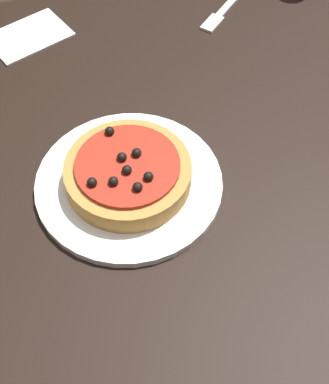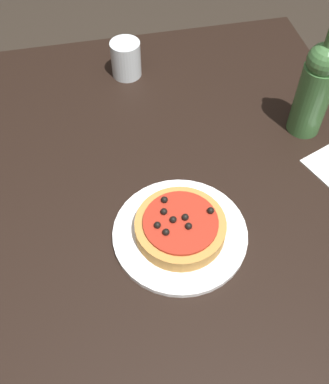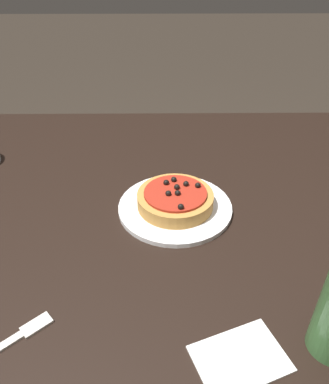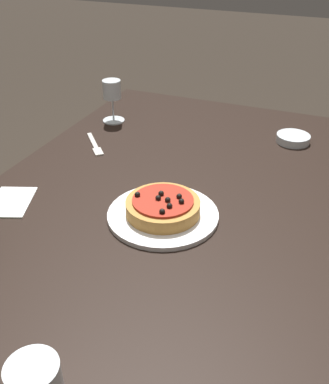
{
  "view_description": "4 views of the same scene",
  "coord_description": "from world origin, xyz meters",
  "px_view_note": "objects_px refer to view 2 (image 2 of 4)",
  "views": [
    {
      "loc": [
        -0.14,
        -0.43,
        1.39
      ],
      "look_at": [
        -0.01,
        -0.01,
        0.78
      ],
      "focal_mm": 50.0,
      "sensor_mm": 36.0,
      "label": 1
    },
    {
      "loc": [
        0.42,
        -0.1,
        1.54
      ],
      "look_at": [
        -0.11,
        0.01,
        0.84
      ],
      "focal_mm": 42.0,
      "sensor_mm": 36.0,
      "label": 2
    },
    {
      "loc": [
        -0.02,
        0.76,
        1.32
      ],
      "look_at": [
        -0.03,
        -0.0,
        0.78
      ],
      "focal_mm": 35.0,
      "sensor_mm": 36.0,
      "label": 3
    },
    {
      "loc": [
        -0.9,
        -0.32,
        1.39
      ],
      "look_at": [
        0.0,
        0.05,
        0.79
      ],
      "focal_mm": 42.0,
      "sensor_mm": 36.0,
      "label": 4
    }
  ],
  "objects_px": {
    "wine_bottle": "(316,87)",
    "water_cup": "(126,59)",
    "dinner_plate": "(180,234)",
    "pizza": "(180,227)",
    "dining_table": "(169,278)"
  },
  "relations": [
    {
      "from": "pizza",
      "to": "water_cup",
      "type": "xyz_separation_m",
      "value": [
        -0.54,
        -0.02,
        0.02
      ]
    },
    {
      "from": "wine_bottle",
      "to": "dinner_plate",
      "type": "bearing_deg",
      "value": -56.61
    },
    {
      "from": "dining_table",
      "to": "dinner_plate",
      "type": "distance_m",
      "value": 0.1
    },
    {
      "from": "dinner_plate",
      "to": "wine_bottle",
      "type": "distance_m",
      "value": 0.46
    },
    {
      "from": "pizza",
      "to": "water_cup",
      "type": "bearing_deg",
      "value": -177.48
    },
    {
      "from": "pizza",
      "to": "wine_bottle",
      "type": "relative_size",
      "value": 0.64
    },
    {
      "from": "wine_bottle",
      "to": "water_cup",
      "type": "xyz_separation_m",
      "value": [
        -0.3,
        -0.39,
        -0.08
      ]
    },
    {
      "from": "dinner_plate",
      "to": "pizza",
      "type": "distance_m",
      "value": 0.03
    },
    {
      "from": "dinner_plate",
      "to": "water_cup",
      "type": "bearing_deg",
      "value": -177.47
    },
    {
      "from": "dining_table",
      "to": "wine_bottle",
      "type": "relative_size",
      "value": 5.37
    },
    {
      "from": "dinner_plate",
      "to": "wine_bottle",
      "type": "height_order",
      "value": "wine_bottle"
    },
    {
      "from": "dining_table",
      "to": "pizza",
      "type": "bearing_deg",
      "value": 147.79
    },
    {
      "from": "dining_table",
      "to": "water_cup",
      "type": "height_order",
      "value": "water_cup"
    },
    {
      "from": "pizza",
      "to": "water_cup",
      "type": "height_order",
      "value": "water_cup"
    },
    {
      "from": "dining_table",
      "to": "wine_bottle",
      "type": "xyz_separation_m",
      "value": [
        -0.3,
        0.4,
        0.2
      ]
    }
  ]
}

